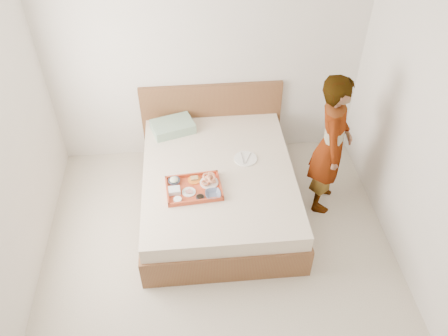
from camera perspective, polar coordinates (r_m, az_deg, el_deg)
ground at (r=4.49m, az=-0.24°, el=-14.07°), size 3.50×4.00×0.01m
ceiling at (r=2.73m, az=-0.41°, el=17.69°), size 3.50×4.00×0.01m
wall_back at (r=5.10m, az=-2.32°, el=13.77°), size 3.50×0.01×2.60m
wall_right at (r=3.98m, az=25.64°, el=-0.34°), size 0.01×4.00×2.60m
bed at (r=4.92m, az=-0.69°, el=-2.57°), size 1.65×2.00×0.53m
headboard at (r=5.52m, az=-1.54°, el=6.10°), size 1.65×0.06×0.95m
pillow at (r=5.25m, az=-6.39°, el=5.14°), size 0.53×0.43×0.11m
tray at (r=4.52m, az=-3.78°, el=-2.53°), size 0.57×0.44×0.05m
prawn_plate at (r=4.58m, az=-1.85°, el=-1.81°), size 0.20×0.20×0.01m
navy_bowl_big at (r=4.44m, az=-1.39°, el=-3.29°), size 0.16×0.16×0.04m
sauce_dish at (r=4.42m, az=-2.99°, el=-3.70°), size 0.08×0.08×0.03m
meat_plate at (r=4.49m, az=-4.40°, el=-3.00°), size 0.14×0.14×0.01m
bread_plate at (r=4.61m, az=-3.72°, el=-1.48°), size 0.14×0.14×0.01m
salad_bowl at (r=4.59m, az=-6.22°, el=-1.65°), size 0.13×0.13×0.04m
plastic_tub at (r=4.49m, az=-6.19°, el=-2.81°), size 0.12×0.10×0.05m
cheese_round at (r=4.42m, az=-5.79°, el=-3.95°), size 0.08×0.08×0.03m
dinner_plate at (r=4.87m, az=2.69°, el=1.16°), size 0.30×0.30×0.01m
person at (r=4.75m, az=13.20°, el=2.78°), size 0.54×0.67×1.60m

